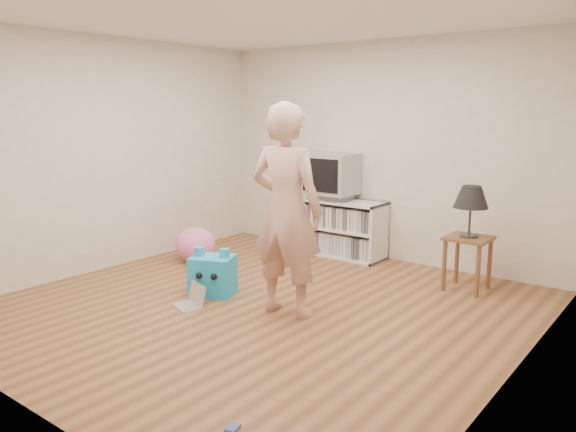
% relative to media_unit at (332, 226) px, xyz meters
% --- Properties ---
extents(ground, '(4.50, 4.50, 0.00)m').
position_rel_media_unit_xyz_m(ground, '(0.55, -2.04, -0.35)').
color(ground, brown).
rests_on(ground, ground).
extents(walls, '(4.52, 4.52, 2.60)m').
position_rel_media_unit_xyz_m(walls, '(0.55, -2.04, 0.95)').
color(walls, beige).
rests_on(walls, ground).
extents(ceiling, '(4.50, 4.50, 0.01)m').
position_rel_media_unit_xyz_m(ceiling, '(0.55, -2.04, 2.25)').
color(ceiling, white).
rests_on(ceiling, walls).
extents(media_unit, '(1.40, 0.45, 0.70)m').
position_rel_media_unit_xyz_m(media_unit, '(0.00, 0.00, 0.00)').
color(media_unit, white).
rests_on(media_unit, ground).
extents(dvd_deck, '(0.45, 0.35, 0.07)m').
position_rel_media_unit_xyz_m(dvd_deck, '(0.00, -0.02, 0.39)').
color(dvd_deck, gray).
rests_on(dvd_deck, media_unit).
extents(crt_tv, '(0.60, 0.53, 0.50)m').
position_rel_media_unit_xyz_m(crt_tv, '(0.00, -0.02, 0.67)').
color(crt_tv, '#97979C').
rests_on(crt_tv, dvd_deck).
extents(side_table, '(0.42, 0.42, 0.55)m').
position_rel_media_unit_xyz_m(side_table, '(1.88, -0.39, 0.07)').
color(side_table, brown).
rests_on(side_table, ground).
extents(table_lamp, '(0.34, 0.34, 0.52)m').
position_rel_media_unit_xyz_m(table_lamp, '(1.88, -0.39, 0.59)').
color(table_lamp, '#333333').
rests_on(table_lamp, side_table).
extents(person, '(0.73, 0.53, 1.87)m').
position_rel_media_unit_xyz_m(person, '(0.84, -2.02, 0.58)').
color(person, '#DAA894').
rests_on(person, ground).
extents(laptop, '(0.36, 0.32, 0.20)m').
position_rel_media_unit_xyz_m(laptop, '(0.03, -2.42, -0.29)').
color(laptop, silver).
rests_on(laptop, ground).
extents(playing_cards, '(0.09, 0.10, 0.02)m').
position_rel_media_unit_xyz_m(playing_cards, '(1.74, -3.69, -0.34)').
color(playing_cards, '#455BB8').
rests_on(playing_cards, ground).
extents(plush_blue, '(0.50, 0.46, 0.47)m').
position_rel_media_unit_xyz_m(plush_blue, '(-0.05, -2.06, -0.15)').
color(plush_blue, '#1BA2DF').
rests_on(plush_blue, ground).
extents(plush_pink, '(0.56, 0.56, 0.41)m').
position_rel_media_unit_xyz_m(plush_pink, '(-1.09, -1.31, -0.14)').
color(plush_pink, pink).
rests_on(plush_pink, ground).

